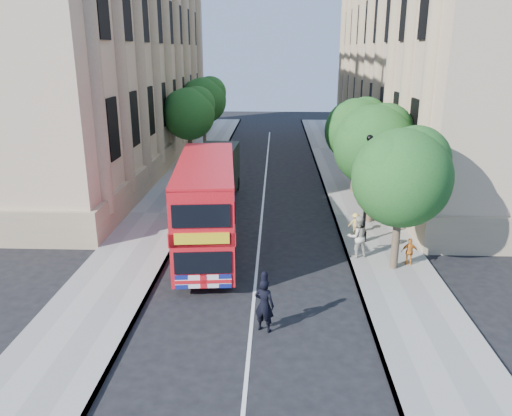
# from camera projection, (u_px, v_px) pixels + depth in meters

# --- Properties ---
(ground) EXTENTS (120.00, 120.00, 0.00)m
(ground) POSITION_uv_depth(u_px,v_px,m) (254.00, 301.00, 18.55)
(ground) COLOR black
(ground) RESTS_ON ground
(pavement_right) EXTENTS (3.50, 80.00, 0.12)m
(pavement_right) POSITION_uv_depth(u_px,v_px,m) (365.00, 216.00, 27.83)
(pavement_right) COLOR gray
(pavement_right) RESTS_ON ground
(pavement_left) EXTENTS (3.50, 80.00, 0.12)m
(pavement_left) POSITION_uv_depth(u_px,v_px,m) (161.00, 214.00, 28.28)
(pavement_left) COLOR gray
(pavement_left) RESTS_ON ground
(building_right) EXTENTS (12.00, 38.00, 18.00)m
(building_right) POSITION_uv_depth(u_px,v_px,m) (448.00, 49.00, 38.14)
(building_right) COLOR tan
(building_right) RESTS_ON ground
(building_left) EXTENTS (12.00, 38.00, 18.00)m
(building_left) POSITION_uv_depth(u_px,v_px,m) (92.00, 49.00, 39.22)
(building_left) COLOR tan
(building_left) RESTS_ON ground
(tree_right_near) EXTENTS (4.00, 4.00, 6.08)m
(tree_right_near) POSITION_uv_depth(u_px,v_px,m) (403.00, 173.00, 19.92)
(tree_right_near) COLOR #473828
(tree_right_near) RESTS_ON ground
(tree_right_mid) EXTENTS (4.20, 4.20, 6.37)m
(tree_right_mid) POSITION_uv_depth(u_px,v_px,m) (375.00, 141.00, 25.58)
(tree_right_mid) COLOR #473828
(tree_right_mid) RESTS_ON ground
(tree_right_far) EXTENTS (4.00, 4.00, 6.15)m
(tree_right_far) POSITION_uv_depth(u_px,v_px,m) (357.00, 127.00, 31.33)
(tree_right_far) COLOR #473828
(tree_right_far) RESTS_ON ground
(tree_left_far) EXTENTS (4.00, 4.00, 6.30)m
(tree_left_far) POSITION_uv_depth(u_px,v_px,m) (189.00, 111.00, 38.42)
(tree_left_far) COLOR #473828
(tree_left_far) RESTS_ON ground
(tree_left_back) EXTENTS (4.20, 4.20, 6.65)m
(tree_left_back) POSITION_uv_depth(u_px,v_px,m) (204.00, 98.00, 45.96)
(tree_left_back) COLOR #473828
(tree_left_back) RESTS_ON ground
(lamp_post) EXTENTS (0.32, 0.32, 5.16)m
(lamp_post) POSITION_uv_depth(u_px,v_px,m) (366.00, 194.00, 23.31)
(lamp_post) COLOR black
(lamp_post) RESTS_ON pavement_right
(double_decker_bus) EXTENTS (3.26, 9.26, 4.19)m
(double_decker_bus) POSITION_uv_depth(u_px,v_px,m) (207.00, 204.00, 22.33)
(double_decker_bus) COLOR red
(double_decker_bus) RESTS_ON ground
(box_van) EXTENTS (2.48, 5.66, 3.19)m
(box_van) POSITION_uv_depth(u_px,v_px,m) (217.00, 174.00, 30.96)
(box_van) COLOR black
(box_van) RESTS_ON ground
(police_constable) EXTENTS (0.81, 0.68, 1.88)m
(police_constable) POSITION_uv_depth(u_px,v_px,m) (264.00, 305.00, 16.34)
(police_constable) COLOR black
(police_constable) RESTS_ON ground
(woman_pedestrian) EXTENTS (1.09, 0.95, 1.89)m
(woman_pedestrian) POSITION_uv_depth(u_px,v_px,m) (357.00, 236.00, 22.01)
(woman_pedestrian) COLOR beige
(woman_pedestrian) RESTS_ON pavement_right
(child_a) EXTENTS (0.72, 0.34, 1.19)m
(child_a) POSITION_uv_depth(u_px,v_px,m) (410.00, 252.00, 21.25)
(child_a) COLOR orange
(child_a) RESTS_ON pavement_right
(child_b) EXTENTS (0.69, 0.41, 1.05)m
(child_b) POSITION_uv_depth(u_px,v_px,m) (355.00, 223.00, 24.97)
(child_b) COLOR #F4C853
(child_b) RESTS_ON pavement_right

